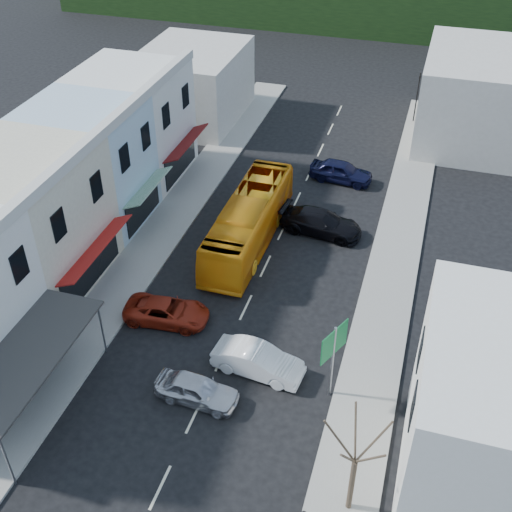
{
  "coord_description": "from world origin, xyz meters",
  "views": [
    {
      "loc": [
        8.45,
        -21.98,
        24.01
      ],
      "look_at": [
        0.0,
        6.0,
        2.2
      ],
      "focal_mm": 45.0,
      "sensor_mm": 36.0,
      "label": 1
    }
  ],
  "objects_px": {
    "car_silver": "(197,390)",
    "street_tree": "(355,462)",
    "bus": "(249,222)",
    "car_red": "(167,311)",
    "pedestrian_left": "(79,310)",
    "car_white": "(258,362)",
    "traffic_signal": "(417,98)",
    "direction_sign": "(332,362)"
  },
  "relations": [
    {
      "from": "direction_sign",
      "to": "pedestrian_left",
      "type": "bearing_deg",
      "value": -159.95
    },
    {
      "from": "car_silver",
      "to": "car_red",
      "type": "bearing_deg",
      "value": 40.31
    },
    {
      "from": "street_tree",
      "to": "traffic_signal",
      "type": "relative_size",
      "value": 1.41
    },
    {
      "from": "direction_sign",
      "to": "car_white",
      "type": "bearing_deg",
      "value": -162.19
    },
    {
      "from": "car_red",
      "to": "direction_sign",
      "type": "bearing_deg",
      "value": -110.65
    },
    {
      "from": "car_red",
      "to": "pedestrian_left",
      "type": "xyz_separation_m",
      "value": [
        -4.39,
        -1.62,
        0.3
      ]
    },
    {
      "from": "car_white",
      "to": "street_tree",
      "type": "distance_m",
      "value": 8.74
    },
    {
      "from": "car_white",
      "to": "traffic_signal",
      "type": "bearing_deg",
      "value": -1.87
    },
    {
      "from": "street_tree",
      "to": "car_white",
      "type": "bearing_deg",
      "value": 132.75
    },
    {
      "from": "car_silver",
      "to": "direction_sign",
      "type": "bearing_deg",
      "value": -66.85
    },
    {
      "from": "pedestrian_left",
      "to": "direction_sign",
      "type": "xyz_separation_m",
      "value": [
        13.99,
        -1.02,
        1.2
      ]
    },
    {
      "from": "car_red",
      "to": "direction_sign",
      "type": "relative_size",
      "value": 1.05
    },
    {
      "from": "car_white",
      "to": "pedestrian_left",
      "type": "height_order",
      "value": "pedestrian_left"
    },
    {
      "from": "bus",
      "to": "pedestrian_left",
      "type": "height_order",
      "value": "bus"
    },
    {
      "from": "car_red",
      "to": "street_tree",
      "type": "relative_size",
      "value": 0.74
    },
    {
      "from": "street_tree",
      "to": "bus",
      "type": "bearing_deg",
      "value": 119.44
    },
    {
      "from": "bus",
      "to": "street_tree",
      "type": "distance_m",
      "value": 19.34
    },
    {
      "from": "car_red",
      "to": "traffic_signal",
      "type": "xyz_separation_m",
      "value": [
        10.4,
        29.72,
        1.51
      ]
    },
    {
      "from": "car_silver",
      "to": "pedestrian_left",
      "type": "relative_size",
      "value": 2.59
    },
    {
      "from": "bus",
      "to": "direction_sign",
      "type": "height_order",
      "value": "direction_sign"
    },
    {
      "from": "car_white",
      "to": "direction_sign",
      "type": "height_order",
      "value": "direction_sign"
    },
    {
      "from": "pedestrian_left",
      "to": "traffic_signal",
      "type": "height_order",
      "value": "traffic_signal"
    },
    {
      "from": "bus",
      "to": "direction_sign",
      "type": "relative_size",
      "value": 2.64
    },
    {
      "from": "car_white",
      "to": "direction_sign",
      "type": "relative_size",
      "value": 1.0
    },
    {
      "from": "bus",
      "to": "street_tree",
      "type": "xyz_separation_m",
      "value": [
        9.48,
        -16.79,
        1.57
      ]
    },
    {
      "from": "pedestrian_left",
      "to": "street_tree",
      "type": "height_order",
      "value": "street_tree"
    },
    {
      "from": "bus",
      "to": "car_silver",
      "type": "xyz_separation_m",
      "value": [
        1.52,
        -13.2,
        -0.85
      ]
    },
    {
      "from": "car_white",
      "to": "car_red",
      "type": "height_order",
      "value": "same"
    },
    {
      "from": "car_silver",
      "to": "street_tree",
      "type": "distance_m",
      "value": 9.06
    },
    {
      "from": "pedestrian_left",
      "to": "traffic_signal",
      "type": "xyz_separation_m",
      "value": [
        14.79,
        31.34,
        1.21
      ]
    },
    {
      "from": "car_white",
      "to": "traffic_signal",
      "type": "xyz_separation_m",
      "value": [
        4.54,
        31.94,
        1.51
      ]
    },
    {
      "from": "pedestrian_left",
      "to": "street_tree",
      "type": "xyz_separation_m",
      "value": [
        15.96,
        -6.77,
        2.12
      ]
    },
    {
      "from": "car_silver",
      "to": "traffic_signal",
      "type": "bearing_deg",
      "value": -7.76
    },
    {
      "from": "pedestrian_left",
      "to": "direction_sign",
      "type": "distance_m",
      "value": 14.08
    },
    {
      "from": "car_silver",
      "to": "direction_sign",
      "type": "xyz_separation_m",
      "value": [
        6.0,
        2.16,
        1.5
      ]
    },
    {
      "from": "car_red",
      "to": "direction_sign",
      "type": "distance_m",
      "value": 10.07
    },
    {
      "from": "car_silver",
      "to": "car_red",
      "type": "height_order",
      "value": "same"
    },
    {
      "from": "car_red",
      "to": "street_tree",
      "type": "distance_m",
      "value": 14.49
    },
    {
      "from": "bus",
      "to": "car_silver",
      "type": "height_order",
      "value": "bus"
    },
    {
      "from": "car_white",
      "to": "bus",
      "type": "bearing_deg",
      "value": 25.79
    },
    {
      "from": "bus",
      "to": "car_silver",
      "type": "relative_size",
      "value": 2.64
    },
    {
      "from": "car_red",
      "to": "car_white",
      "type": "bearing_deg",
      "value": -116.02
    }
  ]
}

